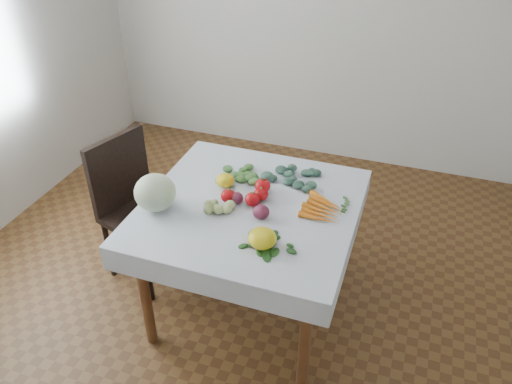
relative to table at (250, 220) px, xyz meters
The scene contains 19 objects.
ground 0.65m from the table, ahead, with size 4.00×4.00×0.00m, color brown.
back_wall 2.12m from the table, 90.00° to the left, with size 4.00×0.04×2.70m, color silver.
table is the anchor object (origin of this frame).
tablecloth 0.10m from the table, ahead, with size 1.12×1.12×0.01m, color white.
chair 0.81m from the table, behind, with size 0.54×0.54×0.94m.
cabbage 0.53m from the table, 157.66° to the right, with size 0.22×0.22×0.20m, color beige.
tomato_a 0.20m from the table, 80.19° to the left, with size 0.09×0.09×0.08m, color #AF0B10.
tomato_b 0.14m from the table, 19.31° to the left, with size 0.08×0.08×0.07m, color #AF0B10.
tomato_c 0.18m from the table, behind, with size 0.08×0.08×0.07m, color #AF0B10.
tomato_d 0.16m from the table, 59.62° to the left, with size 0.08×0.08×0.07m, color #AF0B10.
heirloom_back 0.27m from the table, 146.55° to the left, with size 0.10×0.10×0.07m, color yellow.
heirloom_front 0.38m from the table, 60.40° to the right, with size 0.14×0.14×0.10m, color yellow.
onion_a 0.19m from the table, 43.55° to the right, with size 0.09×0.09×0.07m, color #5F1B3C.
onion_b 0.15m from the table, behind, with size 0.07×0.07×0.06m, color #5F1B3C.
tomatillo_cluster 0.21m from the table, 141.28° to the right, with size 0.13×0.12×0.04m.
carrot_bunch 0.40m from the table, ahead, with size 0.21×0.26×0.03m.
kale_bunch 0.37m from the table, 67.36° to the left, with size 0.29×0.24×0.04m.
basil_bunch 0.37m from the table, 55.14° to the right, with size 0.25×0.21×0.01m.
dill_bunch 0.30m from the table, 120.60° to the left, with size 0.23×0.23×0.03m.
Camera 1 is at (0.74, -2.03, 2.30)m, focal length 35.00 mm.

